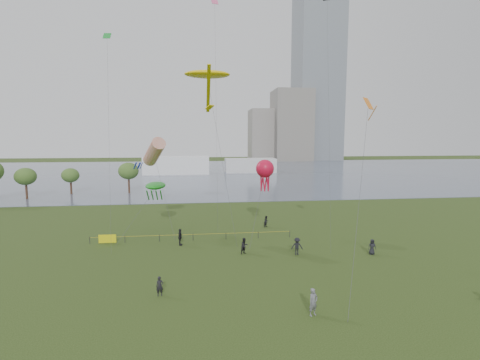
{
  "coord_description": "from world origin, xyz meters",
  "views": [
    {
      "loc": [
        -4.14,
        -25.52,
        12.34
      ],
      "look_at": [
        0.0,
        10.0,
        8.0
      ],
      "focal_mm": 26.0,
      "sensor_mm": 36.0,
      "label": 1
    }
  ],
  "objects": [
    {
      "name": "spectator_c",
      "position": [
        -6.5,
        13.95,
        0.97
      ],
      "size": [
        0.57,
        1.18,
        1.95
      ],
      "primitive_type": "imported",
      "rotation": [
        0.0,
        0.0,
        1.49
      ],
      "color": "black",
      "rests_on": "ground_plane"
    },
    {
      "name": "fence",
      "position": [
        -11.18,
        15.73,
        0.55
      ],
      "size": [
        24.07,
        0.07,
        1.05
      ],
      "color": "black",
      "rests_on": "ground_plane"
    },
    {
      "name": "kite_flyer",
      "position": [
        3.6,
        -3.29,
        0.98
      ],
      "size": [
        0.85,
        0.73,
        1.96
      ],
      "primitive_type": "imported",
      "rotation": [
        0.0,
        0.0,
        0.45
      ],
      "color": "slate",
      "rests_on": "ground_plane"
    },
    {
      "name": "kite_creature",
      "position": [
        -9.89,
        20.3,
        6.14
      ],
      "size": [
        5.28,
        8.2,
        6.62
      ],
      "rotation": [
        0.0,
        0.0,
        0.06
      ],
      "color": "#3F3F42"
    },
    {
      "name": "kite_stingray",
      "position": [
        -3.1,
        16.76,
        19.75
      ],
      "size": [
        5.81,
        10.17,
        20.24
      ],
      "rotation": [
        0.0,
        0.0,
        -0.29
      ],
      "color": "#3F3F42"
    },
    {
      "name": "trees",
      "position": [
        -37.52,
        48.17,
        5.19
      ],
      "size": [
        29.91,
        13.84,
        8.24
      ],
      "color": "#3C261B",
      "rests_on": "ground_plane"
    },
    {
      "name": "pavilion_right",
      "position": [
        14.0,
        98.0,
        2.5
      ],
      "size": [
        18.0,
        7.0,
        5.0
      ],
      "primitive_type": "cube",
      "color": "silver",
      "rests_on": "ground_plane"
    },
    {
      "name": "building_low",
      "position": [
        32.0,
        168.0,
        14.0
      ],
      "size": [
        16.0,
        18.0,
        28.0
      ],
      "primitive_type": "cube",
      "color": "gray",
      "rests_on": "ground_plane"
    },
    {
      "name": "lake",
      "position": [
        0.0,
        100.0,
        0.02
      ],
      "size": [
        400.0,
        120.0,
        0.08
      ],
      "primitive_type": "cube",
      "color": "#4F5A6D",
      "rests_on": "ground_plane"
    },
    {
      "name": "spectator_d",
      "position": [
        13.97,
        8.38,
        0.83
      ],
      "size": [
        0.88,
        0.65,
        1.66
      ],
      "primitive_type": "imported",
      "rotation": [
        0.0,
        0.0,
        -0.15
      ],
      "color": "black",
      "rests_on": "ground_plane"
    },
    {
      "name": "tower",
      "position": [
        62.0,
        168.0,
        60.0
      ],
      "size": [
        24.0,
        24.0,
        120.0
      ],
      "primitive_type": "cube",
      "color": "slate",
      "rests_on": "ground_plane"
    },
    {
      "name": "spectator_b",
      "position": [
        5.98,
        9.16,
        0.94
      ],
      "size": [
        1.29,
        0.84,
        1.87
      ],
      "primitive_type": "imported",
      "rotation": [
        0.0,
        0.0,
        -0.12
      ],
      "color": "black",
      "rests_on": "ground_plane"
    },
    {
      "name": "spectator_a",
      "position": [
        0.49,
        10.15,
        0.88
      ],
      "size": [
        1.07,
        1.02,
        1.75
      ],
      "primitive_type": "imported",
      "rotation": [
        0.0,
        0.0,
        0.56
      ],
      "color": "black",
      "rests_on": "ground_plane"
    },
    {
      "name": "spectator_g",
      "position": [
        4.97,
        20.91,
        0.8
      ],
      "size": [
        0.98,
        0.96,
        1.59
      ],
      "primitive_type": "imported",
      "rotation": [
        0.0,
        0.0,
        0.7
      ],
      "color": "black",
      "rests_on": "ground_plane"
    },
    {
      "name": "small_kites",
      "position": [
        -1.92,
        19.95,
        27.99
      ],
      "size": [
        26.99,
        9.08,
        6.97
      ],
      "color": "#198C2D"
    },
    {
      "name": "pavilion_left",
      "position": [
        -12.0,
        95.0,
        3.0
      ],
      "size": [
        22.0,
        8.0,
        6.0
      ],
      "primitive_type": "cube",
      "color": "white",
      "rests_on": "ground_plane"
    },
    {
      "name": "kite_delta",
      "position": [
        12.01,
        6.69,
        14.74
      ],
      "size": [
        7.46,
        12.59,
        16.28
      ],
      "rotation": [
        0.0,
        0.0,
        0.17
      ],
      "color": "#3F3F42"
    },
    {
      "name": "kite_octopus",
      "position": [
        4.16,
        18.09,
        8.37
      ],
      "size": [
        4.08,
        7.59,
        9.61
      ],
      "rotation": [
        0.0,
        0.0,
        0.32
      ],
      "color": "#3F3F42"
    },
    {
      "name": "kite_windsock",
      "position": [
        -9.74,
        18.47,
        10.61
      ],
      "size": [
        5.01,
        5.39,
        12.49
      ],
      "rotation": [
        0.0,
        0.0,
        0.11
      ],
      "color": "#3F3F42"
    },
    {
      "name": "building_mid",
      "position": [
        46.0,
        162.0,
        19.0
      ],
      "size": [
        20.0,
        20.0,
        38.0
      ],
      "primitive_type": "cube",
      "color": "slate",
      "rests_on": "ground_plane"
    },
    {
      "name": "ground_plane",
      "position": [
        0.0,
        0.0,
        0.0
      ],
      "size": [
        400.0,
        400.0,
        0.0
      ],
      "primitive_type": "plane",
      "color": "#20320F"
    },
    {
      "name": "spectator_f",
      "position": [
        -7.39,
        1.05,
        0.78
      ],
      "size": [
        0.62,
        0.46,
        1.56
      ],
      "primitive_type": "imported",
      "rotation": [
        0.0,
        0.0,
        0.16
      ],
      "color": "black",
      "rests_on": "ground_plane"
    }
  ]
}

